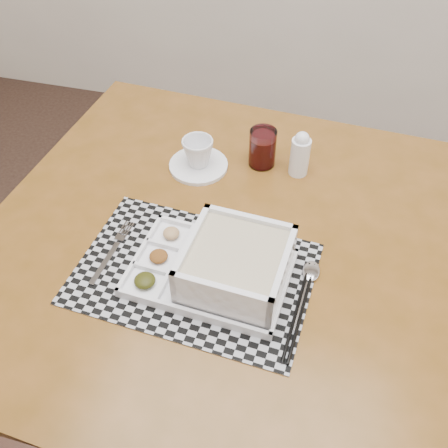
% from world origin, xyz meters
% --- Properties ---
extents(dining_table, '(1.11, 1.11, 0.78)m').
position_xyz_m(dining_table, '(-0.61, 0.86, 0.70)').
color(dining_table, '#5B3A10').
rests_on(dining_table, ground).
extents(placemat, '(0.50, 0.36, 0.00)m').
position_xyz_m(placemat, '(-0.63, 0.74, 0.79)').
color(placemat, '#9B9BA2').
rests_on(placemat, dining_table).
extents(serving_tray, '(0.33, 0.24, 0.10)m').
position_xyz_m(serving_tray, '(-0.56, 0.74, 0.83)').
color(serving_tray, white).
rests_on(serving_tray, placemat).
extents(fork, '(0.03, 0.19, 0.00)m').
position_xyz_m(fork, '(-0.82, 0.76, 0.79)').
color(fork, silver).
rests_on(fork, placemat).
extents(spoon, '(0.04, 0.18, 0.01)m').
position_xyz_m(spoon, '(-0.40, 0.79, 0.79)').
color(spoon, silver).
rests_on(spoon, placemat).
extents(chopsticks, '(0.03, 0.24, 0.01)m').
position_xyz_m(chopsticks, '(-0.41, 0.70, 0.79)').
color(chopsticks, black).
rests_on(chopsticks, placemat).
extents(saucer, '(0.15, 0.15, 0.01)m').
position_xyz_m(saucer, '(-0.73, 1.08, 0.79)').
color(saucer, white).
rests_on(saucer, dining_table).
extents(cup, '(0.08, 0.08, 0.07)m').
position_xyz_m(cup, '(-0.73, 1.08, 0.83)').
color(cup, white).
rests_on(cup, saucer).
extents(juice_glass, '(0.07, 0.07, 0.10)m').
position_xyz_m(juice_glass, '(-0.57, 1.13, 0.83)').
color(juice_glass, white).
rests_on(juice_glass, dining_table).
extents(creamer_bottle, '(0.05, 0.05, 0.12)m').
position_xyz_m(creamer_bottle, '(-0.48, 1.12, 0.84)').
color(creamer_bottle, white).
rests_on(creamer_bottle, dining_table).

